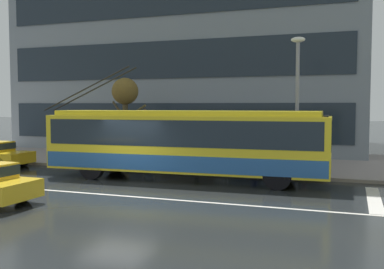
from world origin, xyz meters
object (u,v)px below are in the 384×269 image
pedestrian_approaching_curb (111,133)px  pedestrian_walking_past (197,147)px  trolleybus (185,142)px  pedestrian_waiting_by_pole (253,133)px  bus_shelter (187,128)px  street_lamp (297,92)px  pedestrian_at_shelter (305,147)px  street_tree_bare (125,95)px

pedestrian_approaching_curb → pedestrian_walking_past: bearing=2.9°
trolleybus → pedestrian_waiting_by_pole: size_ratio=6.01×
bus_shelter → street_lamp: 5.69m
pedestrian_approaching_curb → pedestrian_waiting_by_pole: size_ratio=0.94×
trolleybus → pedestrian_approaching_curb: size_ratio=6.37×
pedestrian_at_shelter → street_tree_bare: bearing=172.6°
bus_shelter → pedestrian_walking_past: bus_shelter is taller
bus_shelter → street_tree_bare: street_tree_bare is taller
pedestrian_approaching_curb → pedestrian_walking_past: 4.45m
pedestrian_waiting_by_pole → pedestrian_walking_past: bearing=-143.7°
pedestrian_approaching_curb → pedestrian_waiting_by_pole: pedestrian_waiting_by_pole is taller
bus_shelter → pedestrian_at_shelter: bearing=5.0°
trolleybus → street_lamp: size_ratio=2.11×
pedestrian_walking_past → street_lamp: bearing=0.0°
bus_shelter → pedestrian_at_shelter: bus_shelter is taller
trolleybus → street_tree_bare: (-5.47, 5.08, 2.09)m
pedestrian_waiting_by_pole → street_tree_bare: size_ratio=0.46×
bus_shelter → street_lamp: bearing=-9.3°
pedestrian_at_shelter → trolleybus: bearing=-139.4°
bus_shelter → pedestrian_walking_past: bearing=-45.8°
street_tree_bare → pedestrian_walking_past: bearing=-27.2°
pedestrian_waiting_by_pole → bus_shelter: bearing=-165.8°
trolleybus → street_tree_bare: bearing=137.1°
pedestrian_walking_past → pedestrian_approaching_curb: bearing=-177.1°
pedestrian_walking_past → pedestrian_waiting_by_pole: (2.26, 1.67, 0.59)m
pedestrian_at_shelter → pedestrian_waiting_by_pole: (-2.46, 0.30, 0.56)m
trolleybus → street_tree_bare: 7.75m
trolleybus → bus_shelter: bearing=109.3°
bus_shelter → pedestrian_at_shelter: 5.65m
trolleybus → pedestrian_at_shelter: size_ratio=7.08×
pedestrian_walking_past → bus_shelter: bearing=134.2°
pedestrian_approaching_curb → street_tree_bare: size_ratio=0.43×
street_lamp → pedestrian_at_shelter: bearing=81.2°
trolleybus → pedestrian_approaching_curb: (-4.72, 2.20, 0.11)m
trolleybus → pedestrian_walking_past: 2.48m
trolleybus → pedestrian_waiting_by_pole: 4.54m
pedestrian_walking_past → street_lamp: (4.51, 0.00, 2.50)m
bus_shelter → street_tree_bare: size_ratio=0.94×
pedestrian_at_shelter → street_tree_bare: street_tree_bare is taller
bus_shelter → pedestrian_approaching_curb: bearing=-162.8°
pedestrian_approaching_curb → street_tree_bare: (-0.75, 2.88, 1.97)m
pedestrian_approaching_curb → pedestrian_at_shelter: bearing=9.9°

